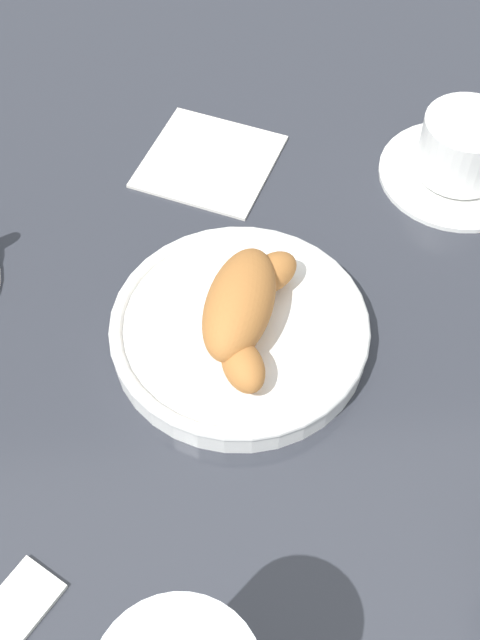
% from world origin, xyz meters
% --- Properties ---
extents(ground_plane, '(2.20, 2.20, 0.00)m').
position_xyz_m(ground_plane, '(0.00, 0.00, 0.00)').
color(ground_plane, '#2D3038').
extents(pastry_plate, '(0.19, 0.19, 0.02)m').
position_xyz_m(pastry_plate, '(0.00, -0.01, 0.01)').
color(pastry_plate, white).
rests_on(pastry_plate, ground_plane).
extents(croissant_large, '(0.13, 0.09, 0.04)m').
position_xyz_m(croissant_large, '(0.00, -0.00, 0.04)').
color(croissant_large, '#AD6B33').
rests_on(croissant_large, pastry_plate).
extents(coffee_cup_far, '(0.14, 0.14, 0.06)m').
position_xyz_m(coffee_cup_far, '(-0.16, 0.20, 0.03)').
color(coffee_cup_far, white).
rests_on(coffee_cup_far, ground_plane).
extents(sugar_packet, '(0.06, 0.06, 0.01)m').
position_xyz_m(sugar_packet, '(0.19, -0.16, 0.00)').
color(sugar_packet, white).
rests_on(sugar_packet, ground_plane).
extents(folded_napkin, '(0.15, 0.15, 0.01)m').
position_xyz_m(folded_napkin, '(-0.19, -0.02, 0.00)').
color(folded_napkin, silver).
rests_on(folded_napkin, ground_plane).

